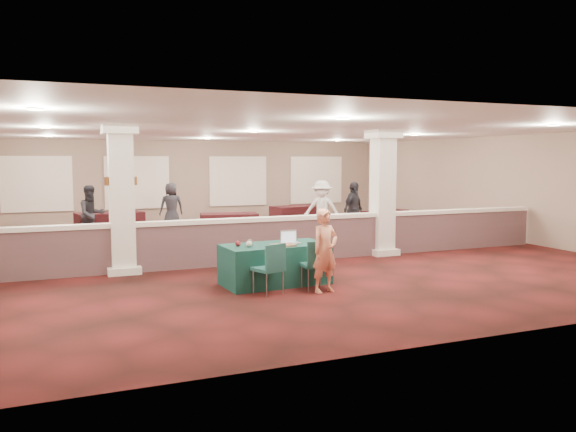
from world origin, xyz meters
name	(u,v)px	position (x,y,z in m)	size (l,w,h in m)	color
ground	(254,253)	(0.00, 0.00, 0.00)	(16.00, 16.00, 0.00)	#4F1413
wall_back	(189,182)	(0.00, 8.00, 1.60)	(16.00, 0.04, 3.20)	gray
wall_front	(448,225)	(0.00, -8.00, 1.60)	(16.00, 0.04, 3.20)	gray
wall_right	(494,187)	(8.00, 0.00, 1.60)	(0.04, 16.00, 3.20)	gray
ceiling	(253,131)	(0.00, 0.00, 3.20)	(16.00, 16.00, 0.02)	white
partition_wall	(274,239)	(0.00, -1.50, 0.57)	(15.60, 0.28, 1.10)	brown
column_left	(121,198)	(-3.50, -1.50, 1.64)	(0.72, 0.72, 3.20)	white
column_right	(383,192)	(3.00, -1.50, 1.64)	(0.72, 0.72, 3.20)	white
sconce_left	(107,181)	(-3.78, -1.50, 2.00)	(0.12, 0.12, 0.18)	brown
sconce_right	(134,181)	(-3.22, -1.50, 2.00)	(0.12, 0.12, 0.18)	brown
near_table	(275,264)	(-0.82, -3.75, 0.40)	(2.07, 1.03, 0.79)	#103B3A
conf_chair_main	(316,261)	(-0.29, -4.54, 0.56)	(0.51, 0.51, 0.95)	#1B4F4A
conf_chair_side	(271,264)	(-1.20, -4.55, 0.56)	(0.60, 0.60, 0.94)	#1B4F4A
woman	(325,251)	(-0.21, -4.74, 0.78)	(0.56, 0.37, 1.56)	#F08B68
far_table_front_left	(57,245)	(-4.84, 0.83, 0.37)	(1.84, 0.92, 0.75)	black
far_table_front_center	(206,235)	(-0.99, 1.29, 0.35)	(1.73, 0.86, 0.70)	black
far_table_front_right	(385,220)	(5.89, 3.00, 0.34)	(1.69, 0.84, 0.68)	black
far_table_back_left	(110,225)	(-3.31, 4.46, 0.40)	(1.99, 1.00, 0.81)	black
far_table_back_center	(229,225)	(0.29, 3.38, 0.37)	(1.82, 0.91, 0.74)	black
far_table_back_right	(297,216)	(3.42, 5.21, 0.38)	(1.85, 0.93, 0.75)	black
attendee_a	(91,214)	(-3.90, 3.39, 0.86)	(0.82, 0.46, 1.71)	black
attendee_b	(322,209)	(2.95, 2.03, 0.90)	(1.15, 0.53, 1.80)	silver
attendee_c	(353,210)	(3.79, 1.50, 0.89)	(1.04, 0.50, 1.78)	black
attendee_d	(171,206)	(-1.14, 5.67, 0.84)	(0.83, 0.45, 1.67)	black
laptop_base	(291,243)	(-0.49, -3.78, 0.80)	(0.36, 0.25, 0.02)	silver
laptop_screen	(288,236)	(-0.50, -3.65, 0.93)	(0.36, 0.01, 0.24)	silver
screen_glow	(289,237)	(-0.50, -3.66, 0.92)	(0.33, 0.00, 0.21)	silver
knitting	(284,245)	(-0.74, -4.02, 0.81)	(0.44, 0.33, 0.03)	#AD591B
yarn_cream	(249,244)	(-1.41, -3.90, 0.85)	(0.12, 0.12, 0.12)	beige
yarn_red	(238,244)	(-1.58, -3.75, 0.85)	(0.11, 0.11, 0.11)	maroon
yarn_grey	(250,242)	(-1.32, -3.65, 0.85)	(0.11, 0.11, 0.11)	#47484C
scissors	(314,244)	(-0.09, -4.00, 0.80)	(0.13, 0.03, 0.01)	red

